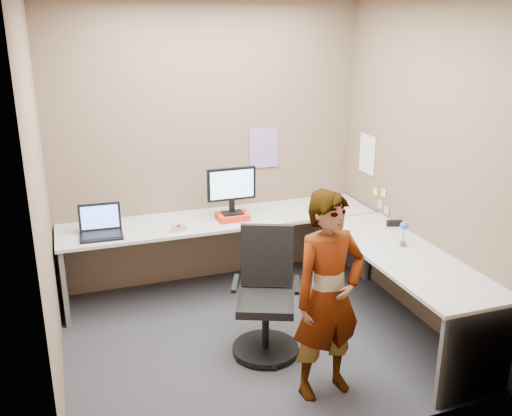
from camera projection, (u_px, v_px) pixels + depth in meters
name	position (u px, v px, depth m)	size (l,w,h in m)	color
ground	(253.00, 338.00, 4.72)	(3.00, 3.00, 0.00)	black
wall_back	(209.00, 147.00, 5.46)	(3.00, 3.00, 0.00)	brown
wall_right	(423.00, 166.00, 4.76)	(2.70, 2.70, 0.00)	brown
wall_left	(42.00, 202.00, 3.83)	(2.70, 2.70, 0.00)	brown
desk	(286.00, 249.00, 5.02)	(2.98, 2.58, 0.73)	#A1A1A1
paper_ream	(233.00, 216.00, 5.32)	(0.29, 0.21, 0.06)	red
monitor	(232.00, 187.00, 5.25)	(0.46, 0.13, 0.44)	black
laptop	(101.00, 228.00, 4.94)	(0.37, 0.32, 0.26)	black
trackball_mouse	(179.00, 228.00, 5.03)	(0.12, 0.08, 0.07)	#B7B7BC
origami	(246.00, 216.00, 5.34)	(0.10, 0.10, 0.06)	white
stapler	(395.00, 223.00, 5.15)	(0.15, 0.04, 0.06)	black
flower	(404.00, 230.00, 4.67)	(0.07, 0.07, 0.22)	brown
calendar_purple	(264.00, 148.00, 5.63)	(0.30, 0.01, 0.40)	#846BB7
calendar_white	(367.00, 154.00, 5.59)	(0.01, 0.28, 0.38)	white
sticky_note_a	(384.00, 193.00, 5.37)	(0.01, 0.07, 0.07)	#F2E059
sticky_note_b	(380.00, 205.00, 5.46)	(0.01, 0.07, 0.07)	pink
sticky_note_c	(387.00, 210.00, 5.36)	(0.01, 0.07, 0.07)	pink
sticky_note_d	(375.00, 192.00, 5.52)	(0.01, 0.07, 0.07)	#F2E059
office_chair	(266.00, 303.00, 4.45)	(0.57, 0.57, 0.99)	black
person	(328.00, 296.00, 3.84)	(0.54, 0.35, 1.48)	#999399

